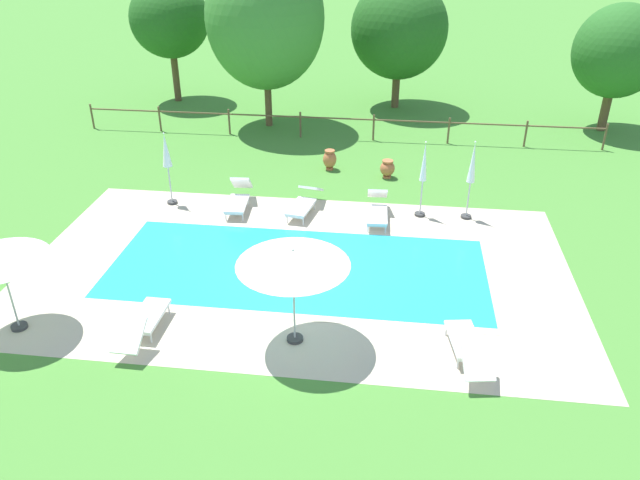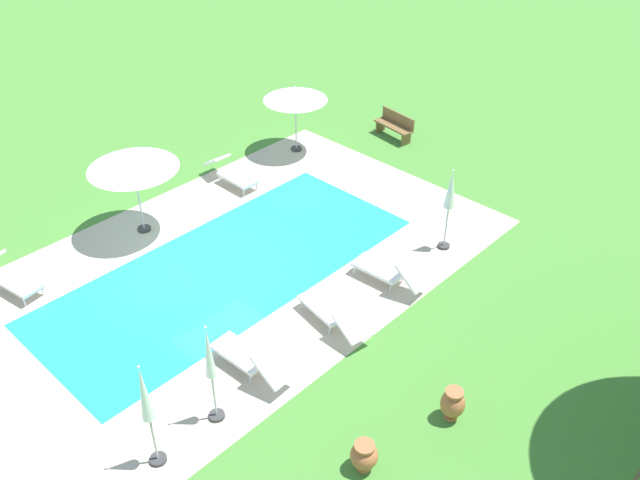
# 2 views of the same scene
# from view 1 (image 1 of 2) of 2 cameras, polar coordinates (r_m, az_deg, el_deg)

# --- Properties ---
(ground_plane) EXTENTS (160.00, 160.00, 0.00)m
(ground_plane) POSITION_cam_1_polar(r_m,az_deg,el_deg) (16.35, -2.11, -2.57)
(ground_plane) COLOR #478433
(pool_deck_paving) EXTENTS (14.22, 8.52, 0.01)m
(pool_deck_paving) POSITION_cam_1_polar(r_m,az_deg,el_deg) (16.34, -2.11, -2.55)
(pool_deck_paving) COLOR beige
(pool_deck_paving) RESTS_ON ground
(swimming_pool_water) EXTENTS (9.84, 4.14, 0.01)m
(swimming_pool_water) POSITION_cam_1_polar(r_m,az_deg,el_deg) (16.34, -2.11, -2.55)
(swimming_pool_water) COLOR #23A8C1
(swimming_pool_water) RESTS_ON ground
(pool_coping_rim) EXTENTS (10.32, 4.62, 0.01)m
(pool_coping_rim) POSITION_cam_1_polar(r_m,az_deg,el_deg) (16.34, -2.11, -2.54)
(pool_coping_rim) COLOR beige
(pool_coping_rim) RESTS_ON ground
(sun_lounger_north_near_steps) EXTENTS (0.94, 2.14, 0.72)m
(sun_lounger_north_near_steps) POSITION_cam_1_polar(r_m,az_deg,el_deg) (19.11, -1.48, 3.54)
(sun_lounger_north_near_steps) COLOR white
(sun_lounger_north_near_steps) RESTS_ON ground
(sun_lounger_north_mid) EXTENTS (0.63, 2.05, 0.78)m
(sun_lounger_north_mid) POSITION_cam_1_polar(r_m,az_deg,el_deg) (14.29, -15.98, -7.20)
(sun_lounger_north_mid) COLOR white
(sun_lounger_north_mid) RESTS_ON ground
(sun_lounger_north_far) EXTENTS (0.74, 1.99, 0.90)m
(sun_lounger_north_far) POSITION_cam_1_polar(r_m,az_deg,el_deg) (19.46, -7.52, 3.87)
(sun_lounger_north_far) COLOR white
(sun_lounger_north_far) RESTS_ON ground
(sun_lounger_north_end) EXTENTS (0.91, 2.06, 0.85)m
(sun_lounger_north_end) POSITION_cam_1_polar(r_m,az_deg,el_deg) (13.41, 13.47, -9.44)
(sun_lounger_north_end) COLOR white
(sun_lounger_north_end) RESTS_ON ground
(sun_lounger_south_near_corner) EXTENTS (0.69, 2.02, 0.84)m
(sun_lounger_south_near_corner) POSITION_cam_1_polar(r_m,az_deg,el_deg) (18.69, 5.28, 2.87)
(sun_lounger_south_near_corner) COLOR white
(sun_lounger_south_near_corner) RESTS_ON ground
(patio_umbrella_open_foreground) EXTENTS (2.38, 2.38, 2.32)m
(patio_umbrella_open_foreground) POSITION_cam_1_polar(r_m,az_deg,el_deg) (12.64, -2.50, -1.67)
(patio_umbrella_open_foreground) COLOR #383838
(patio_umbrella_open_foreground) RESTS_ON ground
(patio_umbrella_closed_row_west) EXTENTS (0.32, 0.32, 2.46)m
(patio_umbrella_closed_row_west) POSITION_cam_1_polar(r_m,az_deg,el_deg) (18.78, 13.81, 6.35)
(patio_umbrella_closed_row_west) COLOR #383838
(patio_umbrella_closed_row_west) RESTS_ON ground
(patio_umbrella_closed_row_mid_west) EXTENTS (0.32, 0.32, 2.40)m
(patio_umbrella_closed_row_mid_west) POSITION_cam_1_polar(r_m,az_deg,el_deg) (18.68, 9.50, 6.35)
(patio_umbrella_closed_row_mid_west) COLOR #383838
(patio_umbrella_closed_row_mid_west) RESTS_ON ground
(patio_umbrella_closed_row_centre) EXTENTS (0.32, 0.32, 2.36)m
(patio_umbrella_closed_row_centre) POSITION_cam_1_polar(r_m,az_deg,el_deg) (19.77, -13.94, 7.54)
(patio_umbrella_closed_row_centre) COLOR #383838
(patio_umbrella_closed_row_centre) RESTS_ON ground
(terracotta_urn_near_fence) EXTENTS (0.48, 0.48, 0.73)m
(terracotta_urn_near_fence) POSITION_cam_1_polar(r_m,az_deg,el_deg) (22.28, 0.90, 7.44)
(terracotta_urn_near_fence) COLOR #B7663D
(terracotta_urn_near_fence) RESTS_ON ground
(terracotta_urn_by_tree) EXTENTS (0.51, 0.51, 0.64)m
(terracotta_urn_by_tree) POSITION_cam_1_polar(r_m,az_deg,el_deg) (21.74, 6.22, 6.58)
(terracotta_urn_by_tree) COLOR #B7663D
(terracotta_urn_by_tree) RESTS_ON ground
(perimeter_fence) EXTENTS (20.81, 0.08, 1.05)m
(perimeter_fence) POSITION_cam_1_polar(r_m,az_deg,el_deg) (25.30, 1.56, 10.77)
(perimeter_fence) COLOR brown
(perimeter_fence) RESTS_ON ground
(tree_far_west) EXTENTS (4.28, 4.28, 5.68)m
(tree_far_west) POSITION_cam_1_polar(r_m,az_deg,el_deg) (29.12, 7.30, 18.67)
(tree_far_west) COLOR brown
(tree_far_west) RESTS_ON ground
(tree_west_mid) EXTENTS (3.53, 3.53, 5.08)m
(tree_west_mid) POSITION_cam_1_polar(r_m,az_deg,el_deg) (28.32, 25.76, 15.35)
(tree_west_mid) COLOR brown
(tree_west_mid) RESTS_ON ground
(tree_centre) EXTENTS (3.59, 3.59, 5.52)m
(tree_centre) POSITION_cam_1_polar(r_m,az_deg,el_deg) (30.71, -13.68, 19.15)
(tree_centre) COLOR brown
(tree_centre) RESTS_ON ground
(tree_east_mid) EXTENTS (4.75, 4.75, 7.21)m
(tree_east_mid) POSITION_cam_1_polar(r_m,az_deg,el_deg) (26.20, -5.09, 19.66)
(tree_east_mid) COLOR brown
(tree_east_mid) RESTS_ON ground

